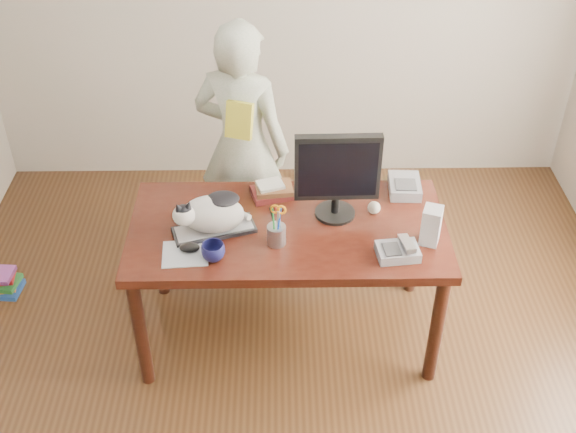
# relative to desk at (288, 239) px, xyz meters

# --- Properties ---
(room) EXTENTS (4.50, 4.50, 4.50)m
(room) POSITION_rel_desk_xyz_m (0.00, -0.68, 0.75)
(room) COLOR black
(room) RESTS_ON ground
(desk) EXTENTS (1.60, 0.80, 0.75)m
(desk) POSITION_rel_desk_xyz_m (0.00, 0.00, 0.00)
(desk) COLOR black
(desk) RESTS_ON ground
(keyboard) EXTENTS (0.43, 0.27, 0.02)m
(keyboard) POSITION_rel_desk_xyz_m (-0.37, -0.11, 0.16)
(keyboard) COLOR black
(keyboard) RESTS_ON desk
(cat) EXTENTS (0.39, 0.28, 0.23)m
(cat) POSITION_rel_desk_xyz_m (-0.38, -0.12, 0.27)
(cat) COLOR silver
(cat) RESTS_ON keyboard
(monitor) EXTENTS (0.42, 0.21, 0.48)m
(monitor) POSITION_rel_desk_xyz_m (0.24, 0.00, 0.42)
(monitor) COLOR black
(monitor) RESTS_ON desk
(pen_cup) EXTENTS (0.11, 0.11, 0.23)m
(pen_cup) POSITION_rel_desk_xyz_m (-0.06, -0.21, 0.21)
(pen_cup) COLOR gray
(pen_cup) RESTS_ON desk
(mousepad) EXTENTS (0.23, 0.22, 0.00)m
(mousepad) POSITION_rel_desk_xyz_m (-0.50, -0.29, 0.15)
(mousepad) COLOR #B7BDC4
(mousepad) RESTS_ON desk
(mouse) EXTENTS (0.10, 0.07, 0.04)m
(mouse) POSITION_rel_desk_xyz_m (-0.48, -0.27, 0.17)
(mouse) COLOR black
(mouse) RESTS_ON mousepad
(coffee_mug) EXTENTS (0.16, 0.16, 0.09)m
(coffee_mug) POSITION_rel_desk_xyz_m (-0.36, -0.32, 0.19)
(coffee_mug) COLOR #0D0E36
(coffee_mug) RESTS_ON desk
(phone) EXTENTS (0.21, 0.18, 0.09)m
(phone) POSITION_rel_desk_xyz_m (0.52, -0.31, 0.18)
(phone) COLOR slate
(phone) RESTS_ON desk
(speaker) EXTENTS (0.12, 0.12, 0.20)m
(speaker) POSITION_rel_desk_xyz_m (0.69, -0.21, 0.25)
(speaker) COLOR #A4A4A6
(speaker) RESTS_ON desk
(baseball) EXTENTS (0.07, 0.07, 0.07)m
(baseball) POSITION_rel_desk_xyz_m (0.44, 0.03, 0.18)
(baseball) COLOR beige
(baseball) RESTS_ON desk
(book_stack) EXTENTS (0.24, 0.20, 0.08)m
(book_stack) POSITION_rel_desk_xyz_m (-0.08, 0.19, 0.18)
(book_stack) COLOR #511615
(book_stack) RESTS_ON desk
(calculator) EXTENTS (0.18, 0.23, 0.07)m
(calculator) POSITION_rel_desk_xyz_m (0.63, 0.22, 0.18)
(calculator) COLOR slate
(calculator) RESTS_ON desk
(person) EXTENTS (0.66, 0.54, 1.55)m
(person) POSITION_rel_desk_xyz_m (-0.25, 0.64, 0.17)
(person) COLOR silver
(person) RESTS_ON ground
(held_book) EXTENTS (0.17, 0.13, 0.20)m
(held_book) POSITION_rel_desk_xyz_m (-0.25, 0.47, 0.45)
(held_book) COLOR gold
(held_book) RESTS_ON person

